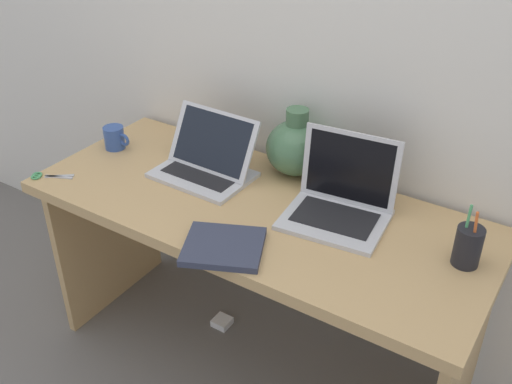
# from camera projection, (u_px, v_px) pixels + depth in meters

# --- Properties ---
(ground_plane) EXTENTS (6.00, 6.00, 0.00)m
(ground_plane) POSITION_uv_depth(u_px,v_px,m) (256.00, 361.00, 2.30)
(ground_plane) COLOR slate
(back_wall) EXTENTS (4.40, 0.04, 2.40)m
(back_wall) POSITION_uv_depth(u_px,v_px,m) (316.00, 30.00, 1.92)
(back_wall) COLOR silver
(back_wall) RESTS_ON ground
(desk) EXTENTS (1.52, 0.63, 0.72)m
(desk) POSITION_uv_depth(u_px,v_px,m) (256.00, 243.00, 2.00)
(desk) COLOR tan
(desk) RESTS_ON ground
(laptop_left) EXTENTS (0.34, 0.24, 0.21)m
(laptop_left) POSITION_uv_depth(u_px,v_px,m) (207.00, 159.00, 2.07)
(laptop_left) COLOR silver
(laptop_left) RESTS_ON desk
(laptop_right) EXTENTS (0.34, 0.29, 0.25)m
(laptop_right) POSITION_uv_depth(u_px,v_px,m) (342.00, 196.00, 1.85)
(laptop_right) COLOR silver
(laptop_right) RESTS_ON desk
(green_vase) EXTENTS (0.21, 0.21, 0.24)m
(green_vase) POSITION_uv_depth(u_px,v_px,m) (296.00, 147.00, 2.05)
(green_vase) COLOR #47704C
(green_vase) RESTS_ON desk
(notebook_stack) EXTENTS (0.29, 0.27, 0.02)m
(notebook_stack) POSITION_uv_depth(u_px,v_px,m) (224.00, 247.00, 1.72)
(notebook_stack) COLOR #33384C
(notebook_stack) RESTS_ON desk
(coffee_mug) EXTENTS (0.11, 0.08, 0.09)m
(coffee_mug) POSITION_uv_depth(u_px,v_px,m) (115.00, 138.00, 2.24)
(coffee_mug) COLOR #335199
(coffee_mug) RESTS_ON desk
(pen_cup) EXTENTS (0.08, 0.08, 0.18)m
(pen_cup) POSITION_uv_depth(u_px,v_px,m) (468.00, 246.00, 1.64)
(pen_cup) COLOR black
(pen_cup) RESTS_ON desk
(scissors) EXTENTS (0.14, 0.10, 0.01)m
(scissors) POSITION_uv_depth(u_px,v_px,m) (45.00, 176.00, 2.08)
(scissors) COLOR #B7B7BC
(scissors) RESTS_ON desk
(power_brick) EXTENTS (0.07, 0.07, 0.03)m
(power_brick) POSITION_uv_depth(u_px,v_px,m) (222.00, 322.00, 2.46)
(power_brick) COLOR white
(power_brick) RESTS_ON ground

